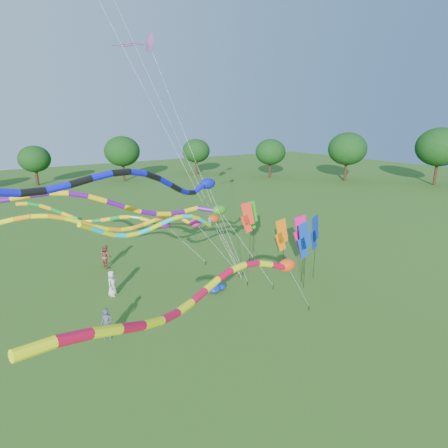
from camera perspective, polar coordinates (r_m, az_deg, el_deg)
ground at (r=22.02m, az=3.75°, el=-14.06°), size 160.00×160.00×0.00m
tree_ring at (r=17.50m, az=29.71°, el=-4.28°), size 117.37×112.79×9.65m
tube_kite_red at (r=14.83m, az=0.63°, el=-9.11°), size 14.95×5.86×7.04m
tube_kite_orange at (r=22.13m, az=-13.44°, el=0.25°), size 13.88×1.08×7.02m
tube_kite_purple at (r=20.46m, az=-12.66°, el=2.68°), size 15.47×3.53×8.25m
tube_kite_blue at (r=16.65m, az=-10.69°, el=5.94°), size 14.52×5.50×9.72m
tube_kite_cyan at (r=20.30m, az=-7.04°, el=0.12°), size 11.66×4.20×7.20m
tube_kite_green at (r=28.06m, az=-16.24°, el=0.83°), size 11.57×5.53×5.98m
delta_kite_high_c at (r=25.11m, az=-11.47°, el=25.50°), size 6.69×4.30×16.21m
banner_pole_red at (r=28.86m, az=3.59°, el=0.98°), size 1.12×0.48×4.85m
banner_pole_magenta_a at (r=25.48m, az=11.64°, el=-1.38°), size 1.12×0.46×4.83m
banner_pole_blue_b at (r=26.16m, az=13.65°, el=-1.30°), size 1.13×0.41×4.72m
banner_pole_magenta_b at (r=26.81m, az=11.86°, el=-2.36°), size 1.15×0.30×4.01m
banner_pole_green at (r=30.72m, az=4.18°, el=1.27°), size 1.16×0.27×4.52m
banner_pole_orange at (r=27.50m, az=8.75°, el=-1.68°), size 1.16×0.22×4.03m
banner_pole_blue_a at (r=24.54m, az=12.06°, el=-2.45°), size 1.16×0.10×4.68m
blue_nylon_heap at (r=25.43m, az=-1.80°, el=-9.21°), size 1.32×1.15×0.47m
person_a at (r=25.15m, az=-16.70°, el=-8.64°), size 0.95×0.96×1.67m
person_b at (r=20.64m, az=-17.41°, el=-14.34°), size 0.74×0.68×1.69m
person_c at (r=29.74m, az=-17.55°, el=-4.71°), size 0.81×0.97×1.81m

